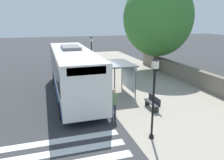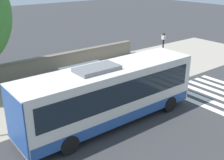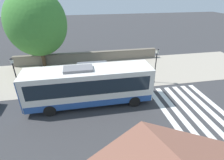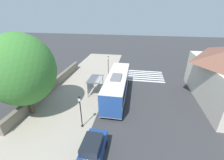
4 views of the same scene
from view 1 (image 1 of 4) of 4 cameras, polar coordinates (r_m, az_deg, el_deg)
name	(u,v)px [view 1 (image 1 of 4)]	position (r m, az deg, el deg)	size (l,w,h in m)	color
ground_plane	(99,95)	(16.52, -3.36, -3.97)	(120.00, 120.00, 0.00)	#353538
sidewalk_plaza	(153,90)	(18.07, 10.63, -2.46)	(9.00, 44.00, 0.02)	#9E9384
stone_wall	(196,77)	(20.05, 21.03, 0.66)	(0.60, 20.00, 1.42)	slate
bus	(73,71)	(16.22, -10.14, 2.32)	(2.74, 10.91, 3.61)	silver
bus_shelter	(121,68)	(16.38, 2.30, 3.27)	(1.87, 3.16, 2.41)	#515459
pedestrian	(114,101)	(12.37, 0.46, -5.55)	(0.34, 0.24, 1.79)	#2D3347
bench	(153,102)	(14.06, 10.56, -5.73)	(0.40, 1.52, 0.88)	#333338
street_lamp_near	(154,92)	(10.07, 10.85, -3.10)	(0.28, 0.28, 3.93)	black
street_lamp_far	(91,51)	(23.14, -5.39, 7.45)	(0.28, 0.28, 3.81)	black
shade_tree	(158,18)	(24.09, 11.89, 15.53)	(7.21, 7.21, 9.61)	brown
parked_car_behind_bus	(67,59)	(26.53, -11.79, 5.47)	(1.84, 4.03, 2.13)	navy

